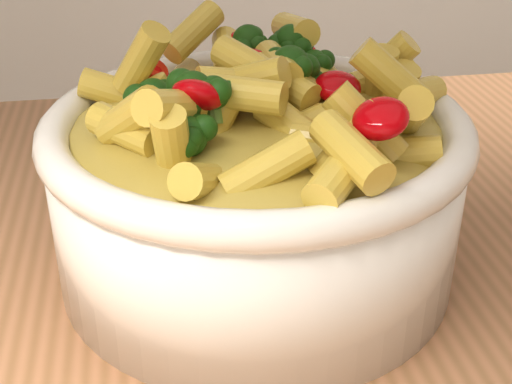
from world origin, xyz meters
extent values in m
cube|color=#AC704A|center=(0.00, 0.00, 0.88)|extent=(1.20, 0.80, 0.04)
cylinder|color=white|center=(-0.07, 0.06, 0.95)|extent=(0.26, 0.26, 0.10)
ellipsoid|color=white|center=(-0.07, 0.06, 0.92)|extent=(0.24, 0.24, 0.04)
torus|color=white|center=(-0.07, 0.06, 1.00)|extent=(0.27, 0.27, 0.02)
ellipsoid|color=gold|center=(-0.07, 0.06, 1.00)|extent=(0.23, 0.23, 0.03)
camera|label=1|loc=(-0.14, -0.35, 1.18)|focal=50.00mm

